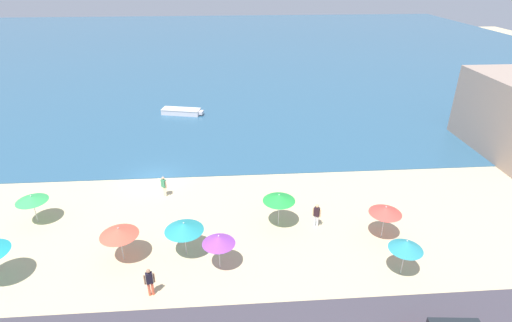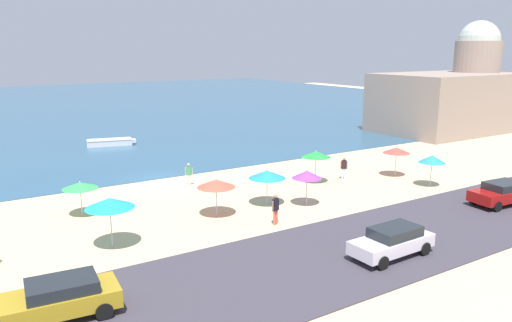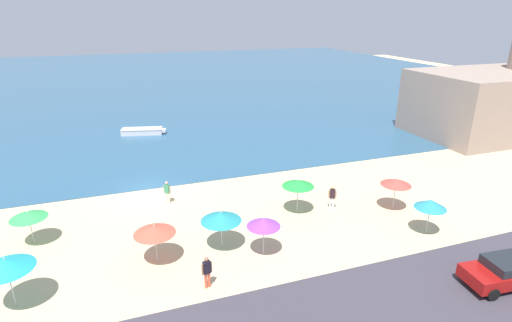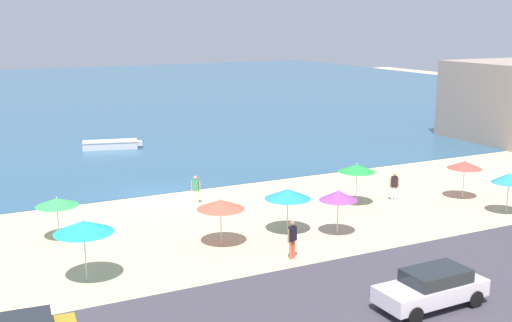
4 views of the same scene
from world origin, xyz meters
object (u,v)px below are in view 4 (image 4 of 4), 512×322
(beach_umbrella_10, at_px, (288,194))
(bather_2, at_px, (292,238))
(beach_umbrella_4, at_px, (221,204))
(bather_3, at_px, (196,188))
(parked_car_1, at_px, (432,287))
(beach_umbrella_6, at_px, (338,195))
(beach_umbrella_8, at_px, (84,227))
(skiff_nearshore, at_px, (111,145))
(beach_umbrella_3, at_px, (465,165))
(beach_umbrella_5, at_px, (509,178))
(beach_umbrella_7, at_px, (57,202))
(bather_1, at_px, (394,185))
(beach_umbrella_1, at_px, (357,168))

(beach_umbrella_10, relative_size, bather_2, 1.33)
(beach_umbrella_4, height_order, bather_3, beach_umbrella_4)
(parked_car_1, bearing_deg, beach_umbrella_4, 113.59)
(beach_umbrella_6, relative_size, bather_3, 1.41)
(beach_umbrella_8, bearing_deg, beach_umbrella_6, 1.05)
(bather_2, distance_m, bather_3, 10.15)
(bather_3, xyz_separation_m, parked_car_1, (2.71, -16.78, -0.11))
(beach_umbrella_6, height_order, skiff_nearshore, beach_umbrella_6)
(beach_umbrella_3, distance_m, skiff_nearshore, 28.53)
(beach_umbrella_4, xyz_separation_m, beach_umbrella_5, (16.04, -2.42, 0.01))
(beach_umbrella_6, height_order, bather_3, beach_umbrella_6)
(beach_umbrella_3, relative_size, beach_umbrella_10, 1.01)
(beach_umbrella_7, xyz_separation_m, beach_umbrella_8, (0.08, -5.73, 0.44))
(beach_umbrella_8, relative_size, bather_3, 1.59)
(beach_umbrella_8, bearing_deg, beach_umbrella_4, 12.14)
(bather_2, bearing_deg, parked_car_1, -72.46)
(beach_umbrella_7, bearing_deg, beach_umbrella_5, -16.49)
(beach_umbrella_10, distance_m, bather_2, 3.74)
(beach_umbrella_7, relative_size, beach_umbrella_8, 0.81)
(beach_umbrella_4, bearing_deg, parked_car_1, -66.41)
(beach_umbrella_5, distance_m, beach_umbrella_6, 10.36)
(beach_umbrella_3, bearing_deg, beach_umbrella_5, -91.55)
(beach_umbrella_6, distance_m, beach_umbrella_8, 12.37)
(bather_1, bearing_deg, bather_2, -151.46)
(bather_2, distance_m, skiff_nearshore, 28.23)
(beach_umbrella_3, bearing_deg, skiff_nearshore, 121.73)
(beach_umbrella_7, distance_m, beach_umbrella_8, 5.74)
(beach_umbrella_5, bearing_deg, beach_umbrella_7, 163.51)
(beach_umbrella_10, relative_size, bather_1, 1.35)
(beach_umbrella_7, bearing_deg, bather_3, 18.82)
(beach_umbrella_6, height_order, bather_2, beach_umbrella_6)
(parked_car_1, bearing_deg, beach_umbrella_10, 93.02)
(beach_umbrella_8, bearing_deg, beach_umbrella_10, 8.99)
(beach_umbrella_6, xyz_separation_m, bather_2, (-3.63, -1.83, -1.04))
(beach_umbrella_8, bearing_deg, beach_umbrella_7, 90.77)
(beach_umbrella_6, relative_size, skiff_nearshore, 0.47)
(beach_umbrella_1, bearing_deg, beach_umbrella_4, -164.26)
(beach_umbrella_10, height_order, bather_3, beach_umbrella_10)
(bather_1, distance_m, bather_2, 11.41)
(beach_umbrella_6, bearing_deg, beach_umbrella_7, 156.15)
(skiff_nearshore, bearing_deg, bather_3, -88.82)
(beach_umbrella_6, relative_size, beach_umbrella_7, 1.10)
(beach_umbrella_1, height_order, beach_umbrella_4, beach_umbrella_1)
(beach_umbrella_5, bearing_deg, skiff_nearshore, 118.33)
(beach_umbrella_1, distance_m, beach_umbrella_6, 5.52)
(beach_umbrella_1, height_order, beach_umbrella_7, beach_umbrella_1)
(skiff_nearshore, bearing_deg, beach_umbrella_7, -110.58)
(beach_umbrella_4, distance_m, bather_2, 3.84)
(bather_1, bearing_deg, parked_car_1, -123.20)
(bather_1, distance_m, parked_car_1, 14.46)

